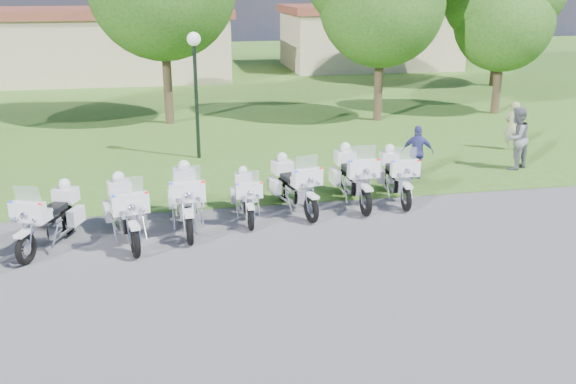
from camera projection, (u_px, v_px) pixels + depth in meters
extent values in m
plane|color=#58585D|center=(304.00, 249.00, 14.13)|extent=(100.00, 100.00, 0.00)
cube|color=#3A6C22|center=(211.00, 77.00, 39.31)|extent=(100.00, 48.00, 0.01)
torus|color=black|center=(26.00, 249.00, 13.30)|extent=(0.37, 0.69, 0.68)
torus|color=black|center=(68.00, 220.00, 14.92)|extent=(0.37, 0.69, 0.68)
cube|color=silver|center=(23.00, 233.00, 13.17)|extent=(0.33, 0.49, 0.07)
cube|color=silver|center=(28.00, 212.00, 13.29)|extent=(0.77, 0.49, 0.41)
cube|color=silver|center=(27.00, 195.00, 13.23)|extent=(0.58, 0.32, 0.38)
sphere|color=red|center=(40.00, 205.00, 13.11)|extent=(0.09, 0.09, 0.09)
sphere|color=#1426E5|center=(11.00, 203.00, 13.23)|extent=(0.09, 0.09, 0.09)
cube|color=silver|center=(48.00, 228.00, 14.09)|extent=(0.53, 0.66, 0.35)
cube|color=silver|center=(40.00, 217.00, 13.75)|extent=(0.50, 0.61, 0.22)
cube|color=black|center=(54.00, 209.00, 14.27)|extent=(0.55, 0.72, 0.12)
cube|color=silver|center=(76.00, 216.00, 14.67)|extent=(0.36, 0.56, 0.37)
cube|color=silver|center=(51.00, 214.00, 14.78)|extent=(0.36, 0.56, 0.37)
cube|color=silver|center=(66.00, 195.00, 14.76)|extent=(0.60, 0.56, 0.33)
sphere|color=silver|center=(64.00, 184.00, 14.68)|extent=(0.27, 0.27, 0.27)
torus|color=black|center=(135.00, 242.00, 13.61)|extent=(0.28, 0.74, 0.72)
torus|color=black|center=(122.00, 214.00, 15.22)|extent=(0.28, 0.74, 0.72)
cube|color=silver|center=(134.00, 226.00, 13.47)|extent=(0.29, 0.50, 0.08)
cube|color=silver|center=(130.00, 204.00, 13.58)|extent=(0.81, 0.41, 0.43)
cube|color=silver|center=(128.00, 186.00, 13.52)|extent=(0.62, 0.25, 0.41)
sphere|color=red|center=(147.00, 194.00, 13.59)|extent=(0.10, 0.10, 0.10)
sphere|color=#1426E5|center=(113.00, 197.00, 13.34)|extent=(0.10, 0.10, 0.10)
cube|color=silver|center=(127.00, 222.00, 14.39)|extent=(0.48, 0.67, 0.37)
cube|color=silver|center=(128.00, 209.00, 14.05)|extent=(0.45, 0.62, 0.24)
cube|color=black|center=(124.00, 202.00, 14.57)|extent=(0.49, 0.73, 0.13)
cube|color=silver|center=(136.00, 207.00, 15.14)|extent=(0.30, 0.59, 0.39)
cube|color=silver|center=(108.00, 211.00, 14.90)|extent=(0.30, 0.59, 0.39)
cube|color=silver|center=(119.00, 188.00, 15.05)|extent=(0.59, 0.53, 0.35)
sphere|color=silver|center=(118.00, 177.00, 14.96)|extent=(0.28, 0.28, 0.28)
torus|color=black|center=(190.00, 229.00, 14.29)|extent=(0.15, 0.74, 0.74)
torus|color=black|center=(186.00, 202.00, 16.03)|extent=(0.15, 0.74, 0.74)
cube|color=silver|center=(189.00, 213.00, 14.14)|extent=(0.20, 0.49, 0.08)
cube|color=silver|center=(187.00, 192.00, 14.27)|extent=(0.80, 0.27, 0.44)
cube|color=silver|center=(186.00, 174.00, 14.21)|extent=(0.62, 0.14, 0.42)
sphere|color=red|center=(203.00, 183.00, 14.21)|extent=(0.10, 0.10, 0.10)
sphere|color=#1426E5|center=(171.00, 185.00, 14.08)|extent=(0.10, 0.10, 0.10)
cube|color=silver|center=(187.00, 209.00, 15.14)|extent=(0.38, 0.62, 0.38)
cube|color=silver|center=(187.00, 197.00, 14.77)|extent=(0.36, 0.58, 0.24)
cube|color=black|center=(186.00, 190.00, 15.33)|extent=(0.38, 0.69, 0.13)
cube|color=silver|center=(199.00, 196.00, 15.88)|extent=(0.20, 0.58, 0.40)
cube|color=silver|center=(172.00, 198.00, 15.76)|extent=(0.20, 0.58, 0.40)
cube|color=silver|center=(185.00, 177.00, 15.86)|extent=(0.53, 0.44, 0.35)
sphere|color=silver|center=(184.00, 166.00, 15.77)|extent=(0.29, 0.29, 0.29)
torus|color=black|center=(251.00, 219.00, 15.13)|extent=(0.12, 0.59, 0.59)
torus|color=black|center=(244.00, 198.00, 16.53)|extent=(0.12, 0.59, 0.59)
cube|color=silver|center=(251.00, 206.00, 15.02)|extent=(0.16, 0.39, 0.06)
cube|color=silver|center=(249.00, 190.00, 15.12)|extent=(0.64, 0.22, 0.35)
cube|color=silver|center=(249.00, 177.00, 15.07)|extent=(0.50, 0.11, 0.33)
sphere|color=red|center=(261.00, 184.00, 15.06)|extent=(0.08, 0.08, 0.08)
sphere|color=#1426E5|center=(237.00, 185.00, 14.97)|extent=(0.08, 0.08, 0.08)
cube|color=silver|center=(247.00, 204.00, 15.81)|extent=(0.31, 0.50, 0.30)
cube|color=silver|center=(248.00, 195.00, 15.52)|extent=(0.29, 0.46, 0.19)
cube|color=black|center=(245.00, 189.00, 15.97)|extent=(0.31, 0.55, 0.11)
cube|color=silver|center=(254.00, 194.00, 16.40)|extent=(0.16, 0.46, 0.32)
cube|color=silver|center=(234.00, 195.00, 16.32)|extent=(0.16, 0.46, 0.32)
cube|color=silver|center=(243.00, 179.00, 16.39)|extent=(0.43, 0.36, 0.28)
sphere|color=silver|center=(243.00, 170.00, 16.32)|extent=(0.23, 0.23, 0.23)
torus|color=black|center=(311.00, 209.00, 15.60)|extent=(0.29, 0.70, 0.69)
torus|color=black|center=(283.00, 189.00, 17.11)|extent=(0.29, 0.70, 0.69)
cube|color=silver|center=(312.00, 196.00, 15.47)|extent=(0.28, 0.48, 0.07)
cube|color=silver|center=(307.00, 178.00, 15.57)|extent=(0.78, 0.41, 0.41)
cube|color=silver|center=(306.00, 163.00, 15.51)|extent=(0.59, 0.25, 0.39)
sphere|color=red|center=(321.00, 169.00, 15.58)|extent=(0.09, 0.09, 0.09)
sphere|color=#1426E5|center=(296.00, 172.00, 15.33)|extent=(0.09, 0.09, 0.09)
cube|color=silver|center=(296.00, 194.00, 16.34)|extent=(0.47, 0.64, 0.35)
cube|color=silver|center=(300.00, 183.00, 16.01)|extent=(0.44, 0.60, 0.23)
cube|color=black|center=(291.00, 178.00, 16.50)|extent=(0.48, 0.70, 0.12)
cube|color=silver|center=(296.00, 183.00, 17.05)|extent=(0.30, 0.56, 0.37)
cube|color=silver|center=(274.00, 186.00, 16.81)|extent=(0.30, 0.56, 0.37)
cube|color=silver|center=(282.00, 167.00, 16.95)|extent=(0.57, 0.51, 0.33)
sphere|color=silver|center=(282.00, 157.00, 16.87)|extent=(0.27, 0.27, 0.27)
torus|color=black|center=(366.00, 202.00, 16.04)|extent=(0.15, 0.74, 0.74)
torus|color=black|center=(345.00, 180.00, 17.78)|extent=(0.15, 0.74, 0.74)
cube|color=silver|center=(367.00, 188.00, 15.89)|extent=(0.20, 0.49, 0.08)
cube|color=silver|center=(364.00, 169.00, 16.02)|extent=(0.80, 0.27, 0.44)
cube|color=silver|center=(363.00, 153.00, 15.96)|extent=(0.62, 0.14, 0.42)
sphere|color=red|center=(378.00, 161.00, 15.96)|extent=(0.10, 0.10, 0.10)
sphere|color=#1426E5|center=(351.00, 162.00, 15.83)|extent=(0.10, 0.10, 0.10)
cube|color=silver|center=(355.00, 186.00, 16.89)|extent=(0.38, 0.62, 0.38)
cube|color=silver|center=(358.00, 174.00, 16.52)|extent=(0.36, 0.58, 0.24)
cube|color=black|center=(351.00, 169.00, 17.08)|extent=(0.38, 0.69, 0.13)
cube|color=silver|center=(358.00, 175.00, 17.63)|extent=(0.20, 0.58, 0.40)
cube|color=silver|center=(335.00, 176.00, 17.51)|extent=(0.20, 0.58, 0.40)
cube|color=silver|center=(345.00, 157.00, 17.61)|extent=(0.53, 0.45, 0.35)
sphere|color=silver|center=(345.00, 147.00, 17.52)|extent=(0.29, 0.29, 0.29)
torus|color=black|center=(406.00, 199.00, 16.38)|extent=(0.18, 0.69, 0.68)
torus|color=black|center=(388.00, 179.00, 18.02)|extent=(0.18, 0.69, 0.68)
cube|color=silver|center=(407.00, 185.00, 16.25)|extent=(0.22, 0.46, 0.07)
cube|color=silver|center=(405.00, 168.00, 16.37)|extent=(0.75, 0.30, 0.41)
cube|color=silver|center=(405.00, 154.00, 16.32)|extent=(0.58, 0.17, 0.38)
sphere|color=red|center=(419.00, 161.00, 16.29)|extent=(0.09, 0.09, 0.09)
sphere|color=#1426E5|center=(394.00, 162.00, 16.22)|extent=(0.09, 0.09, 0.09)
cube|color=silver|center=(397.00, 184.00, 17.18)|extent=(0.39, 0.60, 0.35)
cube|color=silver|center=(400.00, 173.00, 16.84)|extent=(0.37, 0.55, 0.22)
cube|color=black|center=(395.00, 168.00, 17.36)|extent=(0.39, 0.66, 0.12)
cube|color=silver|center=(401.00, 174.00, 17.85)|extent=(0.22, 0.54, 0.37)
cube|color=silver|center=(379.00, 175.00, 17.79)|extent=(0.22, 0.54, 0.37)
cube|color=silver|center=(389.00, 158.00, 17.86)|extent=(0.52, 0.44, 0.33)
sphere|color=silver|center=(390.00, 149.00, 17.77)|extent=(0.27, 0.27, 0.27)
cylinder|color=black|center=(197.00, 103.00, 20.84)|extent=(0.12, 0.12, 3.73)
sphere|color=white|center=(194.00, 39.00, 20.20)|extent=(0.44, 0.44, 0.44)
cylinder|color=#38281C|center=(167.00, 75.00, 26.01)|extent=(0.36, 0.36, 4.01)
cylinder|color=#38281C|center=(379.00, 79.00, 26.70)|extent=(0.36, 0.36, 3.48)
sphere|color=#244914|center=(382.00, 4.00, 25.76)|extent=(5.07, 5.07, 5.07)
cylinder|color=#38281C|center=(498.00, 81.00, 28.20)|extent=(0.36, 0.36, 2.90)
sphere|color=#244914|center=(504.00, 22.00, 27.42)|extent=(4.22, 4.22, 4.22)
sphere|color=#244914|center=(482.00, 2.00, 27.31)|extent=(3.17, 3.17, 3.17)
cylinder|color=#38281C|center=(496.00, 47.00, 35.57)|extent=(0.36, 0.36, 4.31)
cube|color=tan|center=(109.00, 48.00, 38.61)|extent=(14.00, 8.00, 3.60)
cube|color=brown|center=(106.00, 12.00, 37.96)|extent=(14.56, 8.32, 0.50)
cube|color=tan|center=(369.00, 40.00, 43.51)|extent=(11.00, 7.00, 3.60)
cube|color=brown|center=(370.00, 9.00, 42.87)|extent=(11.44, 7.28, 0.50)
imported|color=tan|center=(513.00, 126.00, 22.20)|extent=(0.70, 0.55, 1.70)
imported|color=slate|center=(516.00, 138.00, 19.87)|extent=(1.19, 1.11, 1.96)
imported|color=navy|center=(417.00, 152.00, 18.98)|extent=(1.01, 0.68, 1.60)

